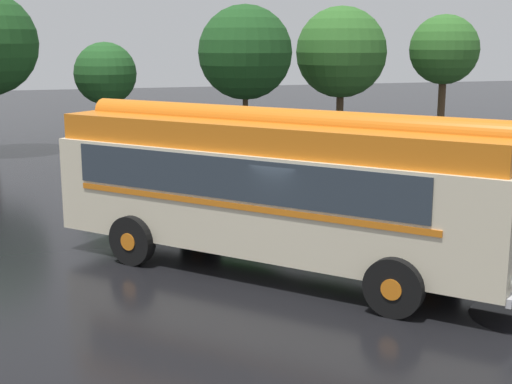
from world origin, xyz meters
TOP-DOWN VIEW (x-y plane):
  - ground_plane at (0.00, 0.00)m, footprint 120.00×120.00m
  - vintage_bus at (-0.35, 0.42)m, footprint 8.64×9.06m
  - car_near_left at (-2.66, 13.78)m, footprint 2.16×4.30m
  - car_mid_left at (0.04, 14.44)m, footprint 1.99×4.22m
  - tree_centre at (-2.06, 20.72)m, footprint 2.91×2.91m
  - tree_right_of_centre at (4.48, 19.26)m, footprint 4.44×4.44m
  - tree_far_right at (9.69, 20.33)m, footprint 4.59×4.59m
  - tree_extra_right at (15.22, 19.42)m, footprint 3.57×3.57m

SIDE VIEW (x-z plane):
  - ground_plane at x=0.00m, z-range 0.00..0.00m
  - car_near_left at x=-2.66m, z-range 0.02..1.68m
  - car_mid_left at x=0.04m, z-range 0.02..1.68m
  - vintage_bus at x=-0.35m, z-range 0.15..3.64m
  - tree_centre at x=-2.06m, z-range 0.92..5.68m
  - tree_far_right at x=9.69m, z-range 0.90..7.43m
  - tree_right_of_centre at x=4.48m, z-range 1.01..7.50m
  - tree_extra_right at x=15.22m, z-range 1.25..7.38m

